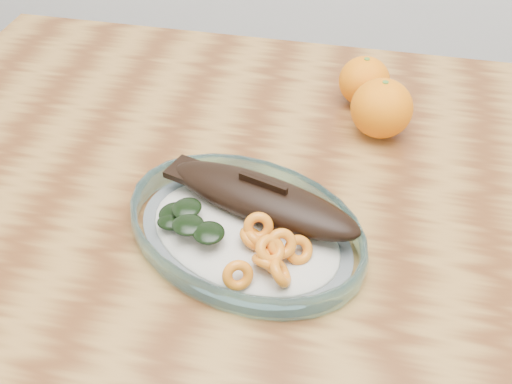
% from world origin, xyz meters
% --- Properties ---
extents(dining_table, '(1.20, 0.80, 0.75)m').
position_xyz_m(dining_table, '(0.00, 0.00, 0.65)').
color(dining_table, brown).
rests_on(dining_table, ground).
extents(plated_meal, '(0.68, 0.68, 0.08)m').
position_xyz_m(plated_meal, '(-0.07, -0.08, 0.77)').
color(plated_meal, white).
rests_on(plated_meal, dining_table).
extents(orange_left, '(0.07, 0.07, 0.07)m').
position_xyz_m(orange_left, '(0.04, 0.23, 0.79)').
color(orange_left, '#FF5E05').
rests_on(orange_left, dining_table).
extents(orange_right, '(0.08, 0.08, 0.08)m').
position_xyz_m(orange_right, '(0.07, 0.16, 0.79)').
color(orange_right, '#FF5E05').
rests_on(orange_right, dining_table).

